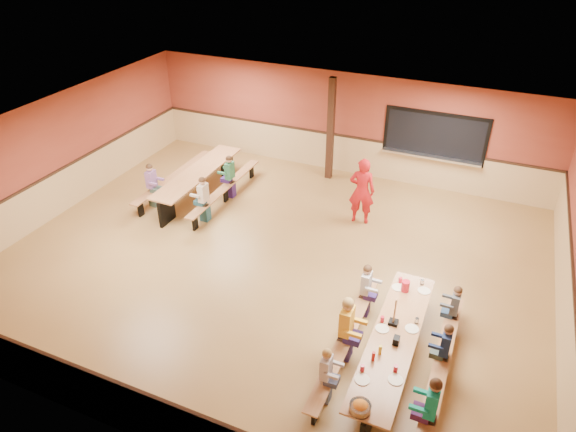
% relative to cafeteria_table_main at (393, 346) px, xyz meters
% --- Properties ---
extents(ground, '(12.00, 12.00, 0.00)m').
position_rel_cafeteria_table_main_xyz_m(ground, '(-3.26, 2.08, -0.53)').
color(ground, olive).
rests_on(ground, ground).
extents(room_envelope, '(12.04, 10.04, 3.02)m').
position_rel_cafeteria_table_main_xyz_m(room_envelope, '(-3.26, 2.08, 0.16)').
color(room_envelope, brown).
rests_on(room_envelope, ground).
extents(kitchen_pass_through, '(2.78, 0.28, 1.38)m').
position_rel_cafeteria_table_main_xyz_m(kitchen_pass_through, '(-0.66, 7.04, 0.96)').
color(kitchen_pass_through, black).
rests_on(kitchen_pass_through, ground).
extents(structural_post, '(0.18, 0.18, 3.00)m').
position_rel_cafeteria_table_main_xyz_m(structural_post, '(-3.46, 6.48, 0.97)').
color(structural_post, black).
rests_on(structural_post, ground).
extents(cafeteria_table_main, '(1.91, 3.70, 0.74)m').
position_rel_cafeteria_table_main_xyz_m(cafeteria_table_main, '(0.00, 0.00, 0.00)').
color(cafeteria_table_main, '#9C663E').
rests_on(cafeteria_table_main, ground).
extents(cafeteria_table_second, '(1.91, 3.70, 0.74)m').
position_rel_cafeteria_table_main_xyz_m(cafeteria_table_second, '(-6.38, 4.01, 0.00)').
color(cafeteria_table_second, '#9C663E').
rests_on(cafeteria_table_second, ground).
extents(seated_child_white_left, '(0.33, 0.27, 1.12)m').
position_rel_cafeteria_table_main_xyz_m(seated_child_white_left, '(-0.83, -1.10, 0.03)').
color(seated_child_white_left, silver).
rests_on(seated_child_white_left, ground).
extents(seated_adult_yellow, '(0.42, 0.35, 1.32)m').
position_rel_cafeteria_table_main_xyz_m(seated_adult_yellow, '(-0.83, -0.07, 0.13)').
color(seated_adult_yellow, yellow).
rests_on(seated_adult_yellow, ground).
extents(seated_child_grey_left, '(0.35, 0.29, 1.17)m').
position_rel_cafeteria_table_main_xyz_m(seated_child_grey_left, '(-0.83, 1.16, 0.06)').
color(seated_child_grey_left, '#B9B9B9').
rests_on(seated_child_grey_left, ground).
extents(seated_child_teal_right, '(0.39, 0.32, 1.25)m').
position_rel_cafeteria_table_main_xyz_m(seated_child_teal_right, '(0.83, -1.14, 0.10)').
color(seated_child_teal_right, '#14A58D').
rests_on(seated_child_teal_right, ground).
extents(seated_child_navy_right, '(0.34, 0.28, 1.15)m').
position_rel_cafeteria_table_main_xyz_m(seated_child_navy_right, '(0.83, 0.17, 0.05)').
color(seated_child_navy_right, '#18274E').
rests_on(seated_child_navy_right, ground).
extents(seated_child_char_right, '(0.33, 0.27, 1.12)m').
position_rel_cafeteria_table_main_xyz_m(seated_child_char_right, '(0.83, 1.26, 0.04)').
color(seated_child_char_right, '#454A4F').
rests_on(seated_child_char_right, ground).
extents(seated_child_purple_sec, '(0.37, 0.30, 1.21)m').
position_rel_cafeteria_table_main_xyz_m(seated_child_purple_sec, '(-7.20, 3.04, 0.08)').
color(seated_child_purple_sec, '#7E548B').
rests_on(seated_child_purple_sec, ground).
extents(seated_child_green_sec, '(0.37, 0.30, 1.21)m').
position_rel_cafeteria_table_main_xyz_m(seated_child_green_sec, '(-5.55, 4.30, 0.08)').
color(seated_child_green_sec, '#2E714C').
rests_on(seated_child_green_sec, ground).
extents(seated_child_tan_sec, '(0.37, 0.30, 1.21)m').
position_rel_cafeteria_table_main_xyz_m(seated_child_tan_sec, '(-5.55, 2.95, 0.08)').
color(seated_child_tan_sec, beige).
rests_on(seated_child_tan_sec, ground).
extents(standing_woman, '(0.69, 0.50, 1.76)m').
position_rel_cafeteria_table_main_xyz_m(standing_woman, '(-1.90, 4.47, 0.35)').
color(standing_woman, '#B41418').
rests_on(standing_woman, ground).
extents(punch_pitcher, '(0.16, 0.16, 0.22)m').
position_rel_cafeteria_table_main_xyz_m(punch_pitcher, '(-0.10, 1.27, 0.32)').
color(punch_pitcher, red).
rests_on(punch_pitcher, cafeteria_table_main).
extents(chip_bowl, '(0.32, 0.32, 0.15)m').
position_rel_cafeteria_table_main_xyz_m(chip_bowl, '(-0.11, -1.65, 0.29)').
color(chip_bowl, orange).
rests_on(chip_bowl, cafeteria_table_main).
extents(napkin_dispenser, '(0.10, 0.14, 0.13)m').
position_rel_cafeteria_table_main_xyz_m(napkin_dispenser, '(0.06, -0.13, 0.28)').
color(napkin_dispenser, black).
rests_on(napkin_dispenser, cafeteria_table_main).
extents(condiment_mustard, '(0.06, 0.06, 0.17)m').
position_rel_cafeteria_table_main_xyz_m(condiment_mustard, '(-0.13, -0.47, 0.30)').
color(condiment_mustard, yellow).
rests_on(condiment_mustard, cafeteria_table_main).
extents(condiment_ketchup, '(0.06, 0.06, 0.17)m').
position_rel_cafeteria_table_main_xyz_m(condiment_ketchup, '(-0.19, -0.64, 0.30)').
color(condiment_ketchup, '#B2140F').
rests_on(condiment_ketchup, cafeteria_table_main).
extents(table_paddle, '(0.16, 0.16, 0.56)m').
position_rel_cafeteria_table_main_xyz_m(table_paddle, '(-0.09, 0.31, 0.35)').
color(table_paddle, black).
rests_on(table_paddle, cafeteria_table_main).
extents(place_settings, '(0.65, 3.30, 0.11)m').
position_rel_cafeteria_table_main_xyz_m(place_settings, '(0.00, 0.00, 0.27)').
color(place_settings, beige).
rests_on(place_settings, cafeteria_table_main).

